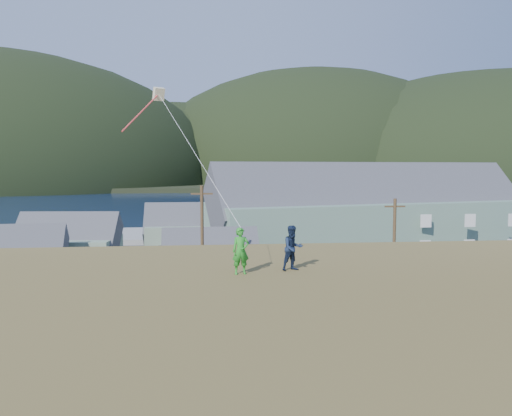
# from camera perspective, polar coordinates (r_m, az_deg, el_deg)

# --- Properties ---
(ground) EXTENTS (900.00, 900.00, 0.00)m
(ground) POSITION_cam_1_polar(r_m,az_deg,el_deg) (36.54, -3.78, -12.34)
(ground) COLOR #0A1638
(ground) RESTS_ON ground
(grass_strip) EXTENTS (110.00, 8.00, 0.10)m
(grass_strip) POSITION_cam_1_polar(r_m,az_deg,el_deg) (34.62, -3.66, -13.23)
(grass_strip) COLOR #4C3D19
(grass_strip) RESTS_ON ground
(waterfront_lot) EXTENTS (72.00, 36.00, 0.12)m
(waterfront_lot) POSITION_cam_1_polar(r_m,az_deg,el_deg) (53.01, -4.43, -6.89)
(waterfront_lot) COLOR #28282B
(waterfront_lot) RESTS_ON ground
(wharf) EXTENTS (26.00, 14.00, 0.90)m
(wharf) POSITION_cam_1_polar(r_m,az_deg,el_deg) (75.77, -9.39, -3.13)
(wharf) COLOR gray
(wharf) RESTS_ON ground
(far_shore) EXTENTS (900.00, 320.00, 2.00)m
(far_shore) POSITION_cam_1_polar(r_m,az_deg,el_deg) (365.05, -5.60, 3.18)
(far_shore) COLOR black
(far_shore) RESTS_ON ground
(far_hills) EXTENTS (760.00, 265.00, 143.00)m
(far_hills) POSITION_cam_1_polar(r_m,az_deg,el_deg) (316.56, 0.90, 3.15)
(far_hills) COLOR black
(far_hills) RESTS_ON ground
(lodge) EXTENTS (40.08, 19.51, 13.59)m
(lodge) POSITION_cam_1_polar(r_m,az_deg,el_deg) (60.21, 13.20, -0.65)
(lodge) COLOR gray
(lodge) RESTS_ON waterfront_lot
(shed_teal) EXTENTS (9.17, 6.88, 6.80)m
(shed_teal) POSITION_cam_1_polar(r_m,az_deg,el_deg) (49.02, -25.94, -5.36)
(shed_teal) COLOR #2E686C
(shed_teal) RESTS_ON waterfront_lot
(shed_palegreen_near) EXTENTS (10.61, 7.20, 7.37)m
(shed_palegreen_near) POSITION_cam_1_polar(r_m,az_deg,el_deg) (54.18, -20.73, -4.02)
(shed_palegreen_near) COLOR gray
(shed_palegreen_near) RESTS_ON waterfront_lot
(shed_white) EXTENTS (8.47, 5.86, 6.59)m
(shed_white) POSITION_cam_1_polar(r_m,az_deg,el_deg) (43.18, -5.21, -6.22)
(shed_white) COLOR silver
(shed_white) RESTS_ON waterfront_lot
(shed_palegreen_far) EXTENTS (11.39, 6.67, 7.59)m
(shed_palegreen_far) POSITION_cam_1_polar(r_m,az_deg,el_deg) (62.77, -7.49, -2.47)
(shed_palegreen_far) COLOR gray
(shed_palegreen_far) RESTS_ON waterfront_lot
(utility_poles) EXTENTS (32.04, 0.24, 9.25)m
(utility_poles) POSITION_cam_1_polar(r_m,az_deg,el_deg) (36.97, -7.79, -5.06)
(utility_poles) COLOR #47331E
(utility_poles) RESTS_ON waterfront_lot
(parked_cars) EXTENTS (20.69, 11.34, 1.55)m
(parked_cars) POSITION_cam_1_polar(r_m,az_deg,el_deg) (57.66, -12.89, -5.27)
(parked_cars) COLOR #9F0E11
(parked_cars) RESTS_ON waterfront_lot
(kite_flyer_green) EXTENTS (0.60, 0.43, 1.54)m
(kite_flyer_green) POSITION_cam_1_polar(r_m,az_deg,el_deg) (16.40, -1.76, -4.93)
(kite_flyer_green) COLOR #278D26
(kite_flyer_green) RESTS_ON hillside
(kite_flyer_navy) EXTENTS (0.90, 0.80, 1.54)m
(kite_flyer_navy) POSITION_cam_1_polar(r_m,az_deg,el_deg) (17.01, 4.22, -4.59)
(kite_flyer_navy) COLOR #17233F
(kite_flyer_navy) RESTS_ON hillside
(kite_rig) EXTENTS (2.20, 3.43, 8.70)m
(kite_rig) POSITION_cam_1_polar(r_m,az_deg,el_deg) (22.41, -11.24, 12.21)
(kite_rig) COLOR beige
(kite_rig) RESTS_ON ground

